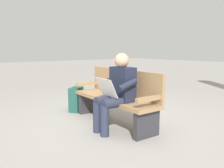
# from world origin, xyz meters

# --- Properties ---
(ground_plane) EXTENTS (40.00, 40.00, 0.00)m
(ground_plane) POSITION_xyz_m (0.00, 0.00, 0.00)
(ground_plane) COLOR gray
(bench_near) EXTENTS (1.82, 0.57, 0.90)m
(bench_near) POSITION_xyz_m (-0.00, -0.07, 0.46)
(bench_near) COLOR #9E7A51
(bench_near) RESTS_ON ground
(person_seated) EXTENTS (0.58, 0.59, 1.18)m
(person_seated) POSITION_xyz_m (-0.30, 0.18, 0.63)
(person_seated) COLOR #1E2338
(person_seated) RESTS_ON ground
(backpack) EXTENTS (0.37, 0.39, 0.48)m
(backpack) POSITION_xyz_m (1.07, 0.09, 0.24)
(backpack) COLOR #1E4C42
(backpack) RESTS_ON ground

